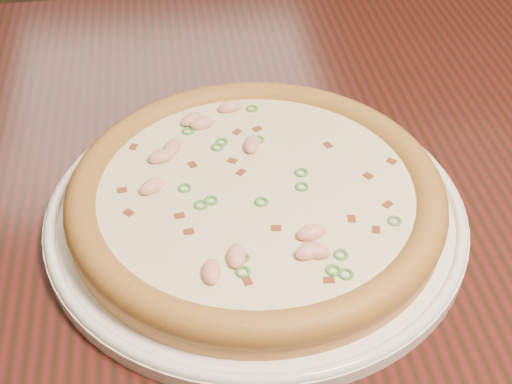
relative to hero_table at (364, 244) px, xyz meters
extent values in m
plane|color=black|center=(-0.21, 0.88, -0.65)|extent=(9.00, 9.00, 0.00)
cube|color=black|center=(0.00, 0.00, 0.08)|extent=(1.20, 0.80, 0.04)
cylinder|color=white|center=(-0.12, -0.05, 0.10)|extent=(0.36, 0.36, 0.01)
torus|color=white|center=(-0.12, -0.05, 0.11)|extent=(0.36, 0.36, 0.01)
cylinder|color=#BF8643|center=(-0.12, -0.05, 0.12)|extent=(0.32, 0.32, 0.02)
torus|color=#B27640|center=(-0.12, -0.05, 0.13)|extent=(0.32, 0.32, 0.03)
cylinder|color=beige|center=(-0.12, -0.05, 0.13)|extent=(0.27, 0.27, 0.00)
ellipsoid|color=#F2B29E|center=(-0.12, 0.01, 0.14)|extent=(0.02, 0.03, 0.01)
ellipsoid|color=#F2B29E|center=(-0.17, -0.14, 0.14)|extent=(0.02, 0.02, 0.01)
ellipsoid|color=#F2B29E|center=(-0.20, 0.00, 0.14)|extent=(0.03, 0.02, 0.01)
ellipsoid|color=#F2B29E|center=(-0.21, -0.04, 0.14)|extent=(0.03, 0.03, 0.01)
ellipsoid|color=#F2B29E|center=(-0.09, -0.11, 0.14)|extent=(0.03, 0.02, 0.01)
ellipsoid|color=#F2B29E|center=(-0.19, 0.01, 0.14)|extent=(0.02, 0.03, 0.01)
ellipsoid|color=#F2B29E|center=(-0.09, -0.13, 0.14)|extent=(0.03, 0.02, 0.01)
ellipsoid|color=#F2B29E|center=(-0.16, 0.04, 0.14)|extent=(0.03, 0.02, 0.01)
ellipsoid|color=#F2B29E|center=(-0.17, 0.05, 0.14)|extent=(0.03, 0.02, 0.01)
ellipsoid|color=#F2B29E|center=(-0.13, 0.07, 0.14)|extent=(0.03, 0.02, 0.01)
ellipsoid|color=#F2B29E|center=(-0.15, -0.13, 0.14)|extent=(0.02, 0.03, 0.01)
ellipsoid|color=#F2B29E|center=(-0.09, -0.13, 0.14)|extent=(0.03, 0.02, 0.01)
cube|color=maroon|center=(-0.03, -0.11, 0.13)|extent=(0.01, 0.01, 0.00)
cube|color=maroon|center=(-0.13, -0.03, 0.13)|extent=(0.01, 0.01, 0.00)
cube|color=maroon|center=(-0.13, 0.03, 0.13)|extent=(0.01, 0.01, 0.00)
cube|color=maroon|center=(-0.05, 0.00, 0.13)|extent=(0.01, 0.01, 0.00)
cube|color=maroon|center=(-0.08, -0.16, 0.13)|extent=(0.01, 0.01, 0.00)
cube|color=maroon|center=(-0.22, 0.02, 0.13)|extent=(0.01, 0.01, 0.00)
cube|color=maroon|center=(0.00, -0.03, 0.13)|extent=(0.01, 0.01, 0.00)
cube|color=maroon|center=(-0.23, -0.04, 0.13)|extent=(0.01, 0.01, 0.00)
cube|color=maroon|center=(-0.11, 0.03, 0.13)|extent=(0.01, 0.01, 0.00)
cube|color=maroon|center=(-0.14, -0.15, 0.13)|extent=(0.01, 0.01, 0.00)
cube|color=maroon|center=(-0.19, -0.08, 0.13)|extent=(0.01, 0.01, 0.00)
cube|color=maroon|center=(-0.17, -0.01, 0.13)|extent=(0.01, 0.01, 0.00)
cube|color=maroon|center=(-0.05, -0.10, 0.13)|extent=(0.01, 0.01, 0.00)
cube|color=maroon|center=(-0.02, -0.05, 0.13)|extent=(0.01, 0.01, 0.00)
cube|color=maroon|center=(-0.11, -0.10, 0.13)|extent=(0.01, 0.01, 0.00)
cube|color=maroon|center=(-0.02, -0.09, 0.13)|extent=(0.01, 0.01, 0.00)
cube|color=maroon|center=(-0.18, -0.10, 0.13)|extent=(0.01, 0.01, 0.00)
cube|color=maroon|center=(-0.23, -0.07, 0.13)|extent=(0.01, 0.01, 0.00)
cube|color=maroon|center=(-0.14, -0.01, 0.13)|extent=(0.01, 0.01, 0.00)
torus|color=#488D3E|center=(-0.14, -0.14, 0.13)|extent=(0.01, 0.01, 0.00)
torus|color=#488D3E|center=(-0.14, -0.13, 0.13)|extent=(0.02, 0.02, 0.00)
torus|color=#488D3E|center=(-0.11, 0.01, 0.13)|extent=(0.02, 0.02, 0.00)
torus|color=#488D3E|center=(-0.11, 0.07, 0.13)|extent=(0.01, 0.01, 0.00)
torus|color=#488D3E|center=(-0.17, 0.04, 0.13)|extent=(0.01, 0.01, 0.00)
torus|color=#488D3E|center=(-0.16, -0.06, 0.13)|extent=(0.01, 0.01, 0.00)
torus|color=#488D3E|center=(-0.09, -0.13, 0.13)|extent=(0.02, 0.02, 0.00)
torus|color=#488D3E|center=(-0.12, -0.07, 0.13)|extent=(0.02, 0.02, 0.00)
torus|color=#488D3E|center=(-0.08, -0.05, 0.13)|extent=(0.02, 0.02, 0.00)
torus|color=#488D3E|center=(-0.08, -0.15, 0.13)|extent=(0.02, 0.02, 0.00)
torus|color=#488D3E|center=(-0.02, -0.11, 0.13)|extent=(0.01, 0.01, 0.00)
torus|color=#488D3E|center=(-0.07, -0.14, 0.13)|extent=(0.02, 0.02, 0.00)
torus|color=#488D3E|center=(-0.18, -0.04, 0.13)|extent=(0.02, 0.02, 0.00)
torus|color=#488D3E|center=(-0.07, -0.16, 0.13)|extent=(0.02, 0.02, 0.00)
torus|color=#488D3E|center=(-0.15, 0.01, 0.13)|extent=(0.02, 0.02, 0.00)
torus|color=#488D3E|center=(-0.08, -0.04, 0.13)|extent=(0.01, 0.01, 0.00)
torus|color=#488D3E|center=(-0.17, -0.07, 0.13)|extent=(0.02, 0.02, 0.00)
torus|color=#488D3E|center=(-0.14, 0.02, 0.13)|extent=(0.02, 0.02, 0.00)
camera|label=1|loc=(-0.18, -0.50, 0.52)|focal=50.00mm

